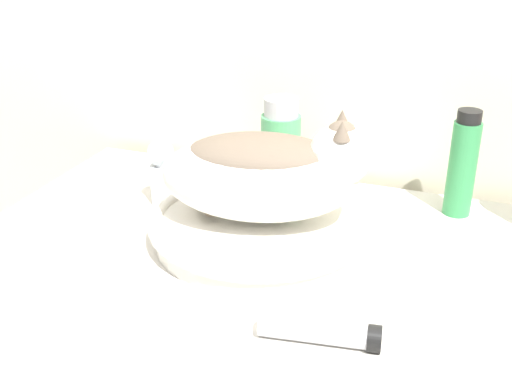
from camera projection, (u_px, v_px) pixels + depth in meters
name	position (u px, v px, depth m)	size (l,w,h in m)	color
sink_basin	(259.00, 226.00, 1.07)	(0.37, 0.37, 0.05)	white
cat	(267.00, 170.00, 1.03)	(0.37, 0.27, 0.18)	silver
faucet	(165.00, 168.00, 1.17)	(0.13, 0.07, 0.15)	silver
shampoo_bottle_tall	(463.00, 165.00, 1.14)	(0.05, 0.05, 0.20)	#338C4C
mouthwash_bottle	(281.00, 146.00, 1.25)	(0.08, 0.08, 0.18)	#4CA366
cream_tube	(321.00, 332.00, 0.83)	(0.16, 0.06, 0.04)	silver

